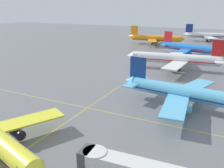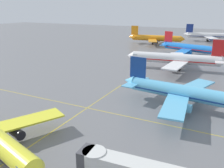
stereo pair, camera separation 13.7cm
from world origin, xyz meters
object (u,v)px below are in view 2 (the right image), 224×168
object	(u,v)px
airliner_far_left_stand	(192,48)
airliner_far_right_stand	(156,38)
airliner_distant_taxiway	(210,36)
airliner_third_row	(176,59)
airliner_second_row	(188,93)

from	to	relation	value
airliner_far_left_stand	airliner_far_right_stand	bearing A→B (deg)	132.69
airliner_far_right_stand	airliner_distant_taxiway	size ratio (longest dim) A/B	0.98
airliner_far_right_stand	airliner_distant_taxiway	world-z (taller)	airliner_distant_taxiway
airliner_far_right_stand	airliner_distant_taxiway	xyz separation A→B (m)	(32.94, 33.49, 0.10)
airliner_distant_taxiway	airliner_third_row	bearing A→B (deg)	-92.54
airliner_far_left_stand	airliner_third_row	bearing A→B (deg)	-91.99
airliner_third_row	airliner_far_right_stand	xyz separation A→B (m)	(-28.54, 65.68, -0.20)
airliner_third_row	airliner_far_left_stand	xyz separation A→B (m)	(1.16, 33.48, -0.36)
airliner_second_row	airliner_distant_taxiway	size ratio (longest dim) A/B	0.93
airliner_second_row	airliner_third_row	world-z (taller)	airliner_third_row
airliner_far_right_stand	airliner_distant_taxiway	distance (m)	46.97
airliner_far_left_stand	airliner_distant_taxiway	bearing A→B (deg)	87.18
airliner_far_left_stand	airliner_far_right_stand	world-z (taller)	airliner_far_right_stand
airliner_distant_taxiway	airliner_second_row	bearing A→B (deg)	-87.06
airliner_second_row	airliner_far_right_stand	size ratio (longest dim) A/B	0.95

